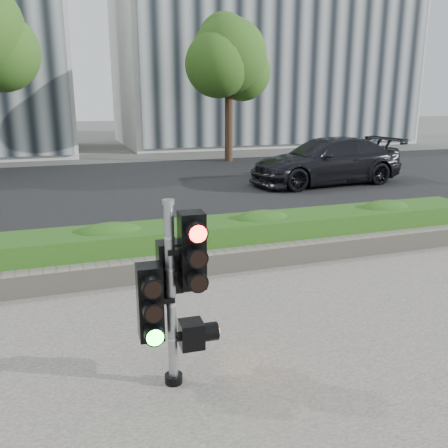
# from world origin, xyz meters

# --- Properties ---
(ground) EXTENTS (120.00, 120.00, 0.00)m
(ground) POSITION_xyz_m (0.00, 0.00, 0.00)
(ground) COLOR #51514C
(ground) RESTS_ON ground
(road) EXTENTS (60.00, 13.00, 0.02)m
(road) POSITION_xyz_m (0.00, 10.00, 0.01)
(road) COLOR black
(road) RESTS_ON ground
(curb) EXTENTS (60.00, 0.25, 0.12)m
(curb) POSITION_xyz_m (0.00, 3.15, 0.06)
(curb) COLOR gray
(curb) RESTS_ON ground
(stone_wall) EXTENTS (12.00, 0.32, 0.34)m
(stone_wall) POSITION_xyz_m (0.00, 1.90, 0.20)
(stone_wall) COLOR gray
(stone_wall) RESTS_ON sidewalk
(hedge) EXTENTS (12.00, 1.00, 0.68)m
(hedge) POSITION_xyz_m (0.00, 2.55, 0.37)
(hedge) COLOR #48932D
(hedge) RESTS_ON sidewalk
(building_right) EXTENTS (18.00, 10.00, 12.00)m
(building_right) POSITION_xyz_m (11.00, 25.00, 6.00)
(building_right) COLOR #B7B7B2
(building_right) RESTS_ON ground
(tree_right) EXTENTS (4.10, 3.58, 6.53)m
(tree_right) POSITION_xyz_m (5.48, 15.55, 4.48)
(tree_right) COLOR black
(tree_right) RESTS_ON ground
(traffic_signal) EXTENTS (0.66, 0.49, 1.89)m
(traffic_signal) POSITION_xyz_m (-0.95, -0.96, 1.07)
(traffic_signal) COLOR black
(traffic_signal) RESTS_ON sidewalk
(car_dark) EXTENTS (5.42, 2.50, 1.53)m
(car_dark) POSITION_xyz_m (6.54, 8.74, 0.79)
(car_dark) COLOR black
(car_dark) RESTS_ON road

